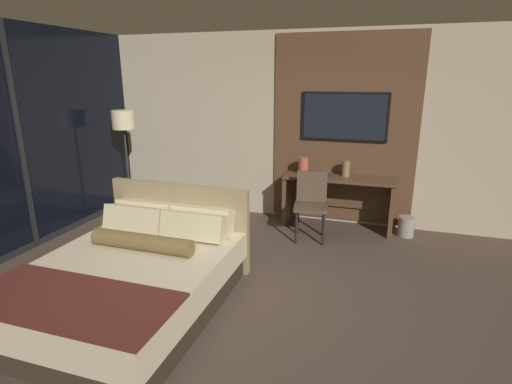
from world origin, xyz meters
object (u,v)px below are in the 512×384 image
object	(u,v)px
vase_tall	(346,169)
vase_short	(303,166)
book	(325,175)
waste_bin	(406,226)
desk	(338,194)
desk_chair	(311,199)
floor_lamp	(124,128)
bed	(133,277)
tv	(344,117)

from	to	relation	value
vase_tall	vase_short	world-z (taller)	vase_short
book	waste_bin	size ratio (longest dim) A/B	0.80
desk	book	bearing A→B (deg)	-166.93
vase_tall	book	distance (m)	0.31
desk_chair	floor_lamp	world-z (taller)	floor_lamp
vase_tall	waste_bin	distance (m)	1.16
vase_tall	book	xyz separation A→B (m)	(-0.28, -0.10, -0.10)
desk	floor_lamp	xyz separation A→B (m)	(-3.23, -0.46, 0.88)
bed	desk	xyz separation A→B (m)	(1.62, 2.75, 0.20)
desk_chair	floor_lamp	distance (m)	3.05
waste_bin	desk_chair	bearing A→B (deg)	-160.22
desk_chair	floor_lamp	size ratio (longest dim) A/B	0.55
bed	desk	size ratio (longest dim) A/B	1.38
tv	floor_lamp	distance (m)	3.31
bed	tv	distance (m)	3.60
floor_lamp	waste_bin	xyz separation A→B (m)	(4.20, 0.40, -1.25)
vase_short	vase_tall	bearing A→B (deg)	4.68
bed	vase_tall	bearing A→B (deg)	58.77
bed	vase_short	size ratio (longest dim) A/B	8.75
vase_short	waste_bin	world-z (taller)	vase_short
desk_chair	book	distance (m)	0.54
tv	floor_lamp	world-z (taller)	tv
bed	floor_lamp	distance (m)	3.00
floor_lamp	book	xyz separation A→B (m)	(3.04, 0.42, -0.60)
desk_chair	vase_tall	bearing A→B (deg)	47.23
floor_lamp	waste_bin	distance (m)	4.40
bed	desk_chair	bearing A→B (deg)	59.55
bed	vase_short	distance (m)	3.01
desk_chair	vase_tall	distance (m)	0.76
desk	vase_tall	bearing A→B (deg)	32.06
book	desk	bearing A→B (deg)	13.07
floor_lamp	tv	bearing A→B (deg)	11.51
bed	tv	bearing A→B (deg)	61.25
bed	vase_short	xyz separation A→B (m)	(1.09, 2.75, 0.59)
desk	desk_chair	bearing A→B (deg)	-120.46
desk_chair	vase_short	distance (m)	0.66
floor_lamp	vase_tall	xyz separation A→B (m)	(3.32, 0.51, -0.51)
vase_short	waste_bin	xyz separation A→B (m)	(1.49, -0.06, -0.75)
bed	floor_lamp	world-z (taller)	floor_lamp
vase_short	waste_bin	size ratio (longest dim) A/B	0.88
book	tv	bearing A→B (deg)	50.92
desk	tv	xyz separation A→B (m)	(0.00, 0.20, 1.09)
desk	waste_bin	bearing A→B (deg)	-3.56
desk_chair	bed	bearing A→B (deg)	-129.08
desk_chair	vase_short	xyz separation A→B (m)	(-0.22, 0.52, 0.34)
bed	tv	xyz separation A→B (m)	(1.62, 2.95, 1.30)
desk	vase_short	xyz separation A→B (m)	(-0.53, 0.00, 0.38)
desk	vase_short	world-z (taller)	vase_short
tv	desk_chair	bearing A→B (deg)	-113.05
tv	floor_lamp	bearing A→B (deg)	-168.49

